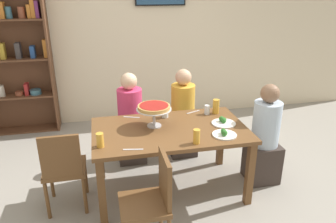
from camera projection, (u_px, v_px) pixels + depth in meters
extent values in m
plane|color=gray|center=(170.00, 189.00, 3.60)|extent=(12.00, 12.00, 0.00)
cube|color=beige|center=(139.00, 32.00, 5.07)|extent=(8.00, 0.12, 2.80)
cube|color=brown|center=(170.00, 130.00, 3.33)|extent=(1.58, 0.93, 0.04)
cube|color=brown|center=(102.00, 193.00, 2.96)|extent=(0.07, 0.07, 0.70)
cube|color=brown|center=(250.00, 174.00, 3.25)|extent=(0.07, 0.07, 0.70)
cube|color=brown|center=(100.00, 151.00, 3.69)|extent=(0.07, 0.07, 0.70)
cube|color=brown|center=(221.00, 139.00, 3.98)|extent=(0.07, 0.07, 0.70)
cube|color=brown|center=(50.00, 58.00, 4.72)|extent=(0.03, 0.30, 2.20)
cube|color=brown|center=(13.00, 58.00, 4.74)|extent=(1.10, 0.02, 2.20)
cube|color=brown|center=(24.00, 130.00, 5.02)|extent=(1.04, 0.28, 0.02)
cube|color=brown|center=(18.00, 96.00, 4.81)|extent=(1.04, 0.28, 0.02)
cube|color=brown|center=(11.00, 59.00, 4.61)|extent=(1.04, 0.28, 0.02)
cube|color=brown|center=(4.00, 19.00, 4.40)|extent=(1.04, 0.28, 0.02)
cylinder|color=beige|center=(1.00, 91.00, 4.73)|extent=(0.10, 0.10, 0.16)
cylinder|color=brown|center=(19.00, 93.00, 4.80)|extent=(0.12, 0.12, 0.05)
cube|color=maroon|center=(27.00, 89.00, 4.80)|extent=(0.05, 0.13, 0.17)
cylinder|color=#3D7084|center=(36.00, 92.00, 4.84)|extent=(0.16, 0.16, 0.07)
cube|color=#B7932D|center=(3.00, 51.00, 4.54)|extent=(0.07, 0.10, 0.22)
cube|color=#3D3838|center=(18.00, 51.00, 4.58)|extent=(0.07, 0.13, 0.22)
cube|color=navy|center=(33.00, 52.00, 4.63)|extent=(0.06, 0.13, 0.17)
cube|color=orange|center=(46.00, 48.00, 4.65)|extent=(0.07, 0.13, 0.25)
cube|color=orange|center=(2.00, 10.00, 4.36)|extent=(0.06, 0.13, 0.22)
cylinder|color=#3D7084|center=(8.00, 13.00, 4.38)|extent=(0.09, 0.09, 0.15)
cylinder|color=brown|center=(21.00, 12.00, 4.41)|extent=(0.09, 0.09, 0.15)
cube|color=orange|center=(29.00, 11.00, 4.43)|extent=(0.05, 0.13, 0.18)
cube|color=orange|center=(33.00, 9.00, 4.43)|extent=(0.05, 0.12, 0.24)
cube|color=#7A3370|center=(37.00, 9.00, 4.44)|extent=(0.05, 0.13, 0.23)
cube|color=#382D28|center=(182.00, 137.00, 4.29)|extent=(0.34, 0.34, 0.45)
cylinder|color=gold|center=(183.00, 104.00, 4.11)|extent=(0.30, 0.30, 0.50)
sphere|color=tan|center=(183.00, 77.00, 3.98)|extent=(0.20, 0.20, 0.20)
cube|color=#382D28|center=(132.00, 143.00, 4.12)|extent=(0.34, 0.34, 0.45)
cylinder|color=#D63866|center=(130.00, 109.00, 3.95)|extent=(0.30, 0.30, 0.50)
sphere|color=beige|center=(129.00, 81.00, 3.82)|extent=(0.20, 0.20, 0.20)
cube|color=#382D28|center=(262.00, 162.00, 3.71)|extent=(0.34, 0.34, 0.45)
cylinder|color=silver|center=(266.00, 124.00, 3.53)|extent=(0.30, 0.30, 0.50)
sphere|color=#846047|center=(270.00, 93.00, 3.40)|extent=(0.20, 0.20, 0.20)
cube|color=brown|center=(65.00, 168.00, 3.19)|extent=(0.40, 0.40, 0.04)
cube|color=brown|center=(60.00, 157.00, 2.95)|extent=(0.36, 0.04, 0.42)
cylinder|color=brown|center=(51.00, 180.00, 3.40)|extent=(0.04, 0.04, 0.41)
cylinder|color=brown|center=(86.00, 176.00, 3.47)|extent=(0.04, 0.04, 0.41)
cylinder|color=brown|center=(47.00, 200.00, 3.09)|extent=(0.04, 0.04, 0.41)
cylinder|color=brown|center=(85.00, 196.00, 3.15)|extent=(0.04, 0.04, 0.41)
cube|color=brown|center=(144.00, 205.00, 2.67)|extent=(0.40, 0.40, 0.04)
cube|color=brown|center=(165.00, 179.00, 2.62)|extent=(0.04, 0.36, 0.42)
cylinder|color=brown|center=(122.00, 216.00, 2.88)|extent=(0.04, 0.04, 0.41)
cylinder|color=brown|center=(161.00, 210.00, 2.95)|extent=(0.04, 0.04, 0.41)
cylinder|color=silver|center=(154.00, 126.00, 3.38)|extent=(0.15, 0.15, 0.01)
cylinder|color=silver|center=(154.00, 117.00, 3.34)|extent=(0.03, 0.03, 0.17)
cylinder|color=silver|center=(154.00, 109.00, 3.31)|extent=(0.36, 0.36, 0.01)
cylinder|color=tan|center=(154.00, 107.00, 3.30)|extent=(0.33, 0.33, 0.04)
cylinder|color=maroon|center=(154.00, 105.00, 3.29)|extent=(0.30, 0.30, 0.00)
cylinder|color=white|center=(224.00, 123.00, 3.43)|extent=(0.25, 0.25, 0.01)
sphere|color=#2D7028|center=(224.00, 120.00, 3.43)|extent=(0.05, 0.05, 0.05)
sphere|color=#2D7028|center=(223.00, 120.00, 3.43)|extent=(0.04, 0.04, 0.04)
sphere|color=#2D7028|center=(221.00, 119.00, 3.45)|extent=(0.06, 0.06, 0.06)
sphere|color=#2D7028|center=(224.00, 121.00, 3.41)|extent=(0.05, 0.05, 0.05)
cylinder|color=white|center=(224.00, 135.00, 3.17)|extent=(0.24, 0.24, 0.01)
sphere|color=#2D7028|center=(224.00, 132.00, 3.16)|extent=(0.04, 0.04, 0.04)
sphere|color=#2D7028|center=(223.00, 131.00, 3.18)|extent=(0.05, 0.05, 0.05)
sphere|color=#2D7028|center=(224.00, 133.00, 3.13)|extent=(0.06, 0.06, 0.06)
cylinder|color=gold|center=(100.00, 140.00, 2.93)|extent=(0.07, 0.07, 0.13)
cylinder|color=gold|center=(197.00, 136.00, 3.00)|extent=(0.06, 0.06, 0.14)
cylinder|color=gold|center=(216.00, 106.00, 3.68)|extent=(0.07, 0.07, 0.17)
cylinder|color=white|center=(207.00, 110.00, 3.67)|extent=(0.06, 0.06, 0.10)
cylinder|color=white|center=(165.00, 112.00, 3.58)|extent=(0.07, 0.07, 0.12)
cube|color=silver|center=(193.00, 112.00, 3.74)|extent=(0.17, 0.08, 0.00)
cube|color=silver|center=(132.00, 117.00, 3.59)|extent=(0.17, 0.08, 0.00)
cube|color=silver|center=(133.00, 149.00, 2.90)|extent=(0.18, 0.05, 0.00)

